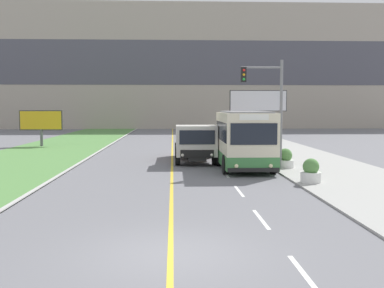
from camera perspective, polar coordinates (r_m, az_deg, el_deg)
The scene contains 11 objects.
ground_plane at distance 10.74m, azimuth -2.75°, elevation -13.86°, with size 300.00×300.00×0.00m, color slate.
lane_marking_centre at distance 11.76m, azimuth -1.28°, elevation -12.19°, with size 2.88×140.00×0.01m.
apartment_block_background at distance 74.31m, azimuth -2.49°, elevation 9.63°, with size 80.00×8.04×19.54m.
city_bus at distance 24.53m, azimuth 6.72°, elevation 0.47°, with size 2.73×5.59×3.19m.
dump_truck at distance 27.57m, azimuth 0.42°, elevation 0.10°, with size 2.48×6.52×2.33m.
car_distant at distance 44.16m, azimuth 2.71°, elevation 1.17°, with size 1.80×4.30×1.45m.
traffic_light_mast at distance 24.63m, azimuth 9.80°, elevation 5.48°, with size 2.28×0.32×5.94m.
billboard_large at distance 48.07m, azimuth 8.41°, elevation 5.28°, with size 6.06×0.24×5.18m.
billboard_small at distance 41.01m, azimuth -18.62°, elevation 2.75°, with size 3.68×0.24×3.14m.
planter_round_near at distance 20.64m, azimuth 14.86°, elevation -3.44°, with size 0.90×0.90×1.07m.
planter_round_second at distance 25.30m, azimuth 11.75°, elevation -1.91°, with size 0.95×0.95×1.06m.
Camera 1 is at (0.07, -10.18, 3.43)m, focal length 42.00 mm.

